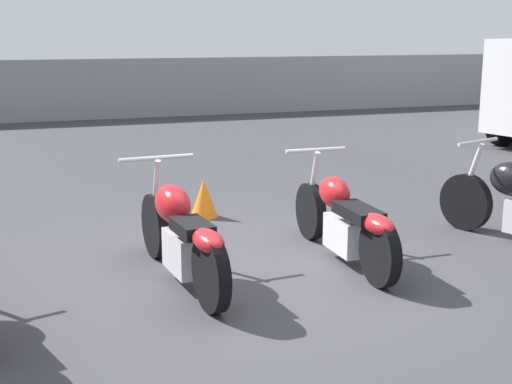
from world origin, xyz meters
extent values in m
plane|color=#38383D|center=(0.00, 0.00, 0.00)|extent=(60.00, 60.00, 0.00)
cube|color=gray|center=(0.00, 11.58, 0.70)|extent=(40.00, 0.04, 1.41)
cylinder|color=black|center=(-0.80, 0.75, 0.29)|extent=(0.15, 0.59, 0.59)
cylinder|color=black|center=(-0.69, -0.68, 0.29)|extent=(0.15, 0.59, 0.59)
cube|color=silver|center=(-0.74, -0.04, 0.26)|extent=(0.24, 0.53, 0.32)
ellipsoid|color=red|center=(-0.76, 0.21, 0.62)|extent=(0.31, 0.55, 0.32)
cube|color=black|center=(-0.72, -0.28, 0.54)|extent=(0.27, 0.47, 0.10)
ellipsoid|color=red|center=(-0.70, -0.63, 0.53)|extent=(0.23, 0.45, 0.16)
cylinder|color=silver|center=(-0.80, 0.65, 0.94)|extent=(0.68, 0.09, 0.04)
cylinder|color=silver|center=(-0.80, 0.70, 0.62)|extent=(0.07, 0.25, 0.63)
cylinder|color=silver|center=(-0.61, -0.17, 0.21)|extent=(0.13, 0.72, 0.07)
cylinder|color=black|center=(0.77, 0.82, 0.28)|extent=(0.11, 0.56, 0.56)
cylinder|color=black|center=(0.74, -0.62, 0.28)|extent=(0.11, 0.56, 0.56)
cube|color=silver|center=(0.75, 0.03, 0.25)|extent=(0.21, 0.52, 0.31)
ellipsoid|color=red|center=(0.76, 0.27, 0.59)|extent=(0.25, 0.45, 0.28)
cube|color=black|center=(0.75, -0.22, 0.52)|extent=(0.25, 0.59, 0.10)
ellipsoid|color=red|center=(0.74, -0.57, 0.51)|extent=(0.21, 0.44, 0.16)
cylinder|color=silver|center=(0.77, 0.72, 0.91)|extent=(0.61, 0.05, 0.04)
cylinder|color=silver|center=(0.77, 0.77, 0.60)|extent=(0.06, 0.24, 0.62)
cylinder|color=silver|center=(0.87, -0.12, 0.20)|extent=(0.08, 0.66, 0.07)
cylinder|color=black|center=(2.43, 0.59, 0.29)|extent=(0.28, 0.59, 0.59)
cylinder|color=silver|center=(2.46, 0.49, 0.94)|extent=(0.61, 0.23, 0.04)
cylinder|color=silver|center=(2.44, 0.54, 0.62)|extent=(0.12, 0.25, 0.63)
cylinder|color=black|center=(6.49, 5.14, 0.35)|extent=(0.73, 0.37, 0.70)
cone|color=orange|center=(0.00, 2.00, 0.21)|extent=(0.30, 0.30, 0.43)
camera|label=1|loc=(-2.05, -5.45, 2.02)|focal=50.00mm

